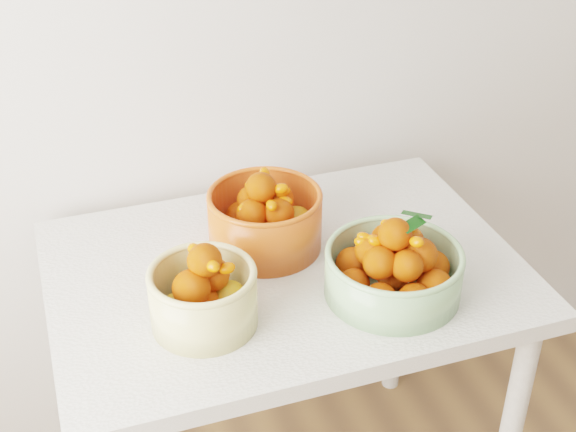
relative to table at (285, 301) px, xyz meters
name	(u,v)px	position (x,y,z in m)	size (l,w,h in m)	color
table	(285,301)	(0.00, 0.00, 0.00)	(1.00, 0.70, 0.75)	silver
bowl_cream	(203,295)	(-0.21, -0.13, 0.16)	(0.24, 0.24, 0.18)	#DECB84
bowl_green	(394,268)	(0.18, -0.16, 0.16)	(0.29, 0.29, 0.18)	#8EBA82
bowl_orange	(265,218)	(-0.02, 0.09, 0.17)	(0.26, 0.26, 0.18)	#E54B1B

